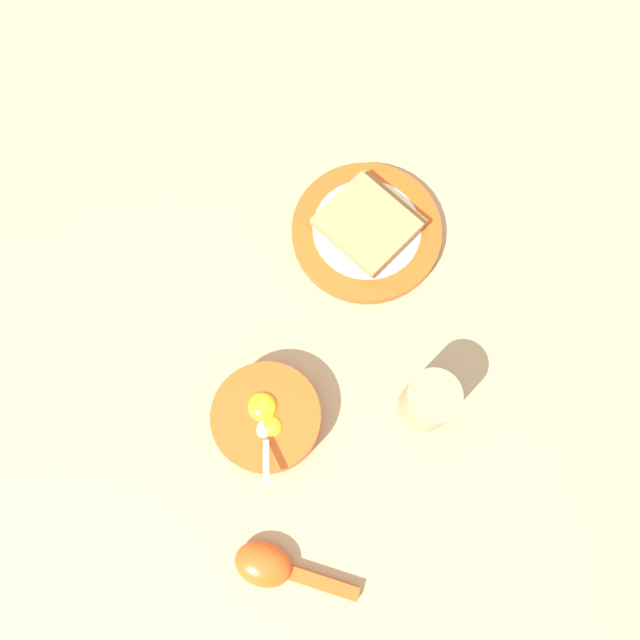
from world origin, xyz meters
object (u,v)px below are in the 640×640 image
(toast_plate, at_px, (368,233))
(soup_spoon, at_px, (272,567))
(egg_bowl, at_px, (267,418))
(drinking_cup, at_px, (429,401))
(toast_sandwich, at_px, (368,224))

(toast_plate, distance_m, soup_spoon, 0.43)
(egg_bowl, distance_m, drinking_cup, 0.19)
(soup_spoon, relative_size, drinking_cup, 1.63)
(egg_bowl, height_order, soup_spoon, egg_bowl)
(egg_bowl, relative_size, toast_plate, 0.65)
(soup_spoon, bearing_deg, egg_bowl, 39.46)
(egg_bowl, bearing_deg, toast_plate, 8.85)
(toast_sandwich, height_order, drinking_cup, drinking_cup)
(toast_sandwich, distance_m, drinking_cup, 0.24)
(soup_spoon, distance_m, drinking_cup, 0.26)
(drinking_cup, bearing_deg, egg_bowl, 130.82)
(toast_plate, bearing_deg, egg_bowl, -171.15)
(toast_sandwich, height_order, soup_spoon, toast_sandwich)
(toast_sandwich, bearing_deg, drinking_cup, -128.66)
(egg_bowl, xyz_separation_m, toast_sandwich, (0.28, 0.04, 0.01))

